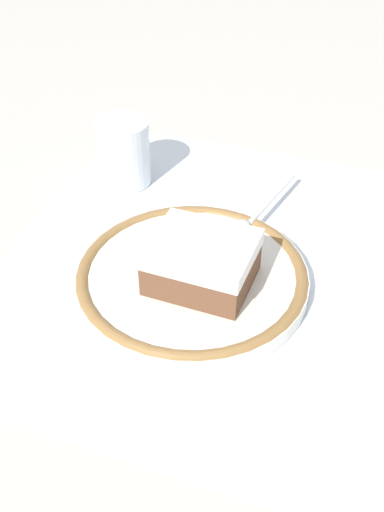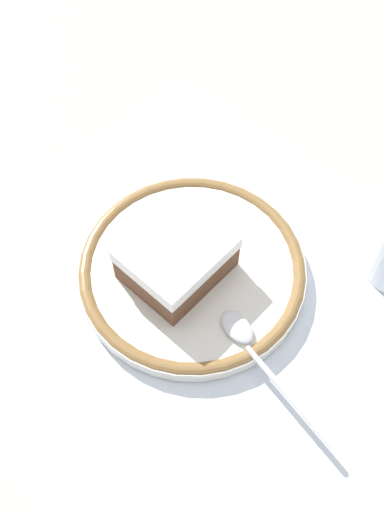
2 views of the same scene
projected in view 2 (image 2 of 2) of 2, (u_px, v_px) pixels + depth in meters
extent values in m
plane|color=#B7B2A8|center=(208.00, 315.00, 0.56)|extent=(2.40, 2.40, 0.00)
cube|color=silver|center=(208.00, 315.00, 0.56)|extent=(0.46, 0.44, 0.00)
cylinder|color=silver|center=(192.00, 271.00, 0.58)|extent=(0.22, 0.22, 0.02)
torus|color=olive|center=(192.00, 269.00, 0.57)|extent=(0.22, 0.22, 0.01)
cube|color=brown|center=(177.00, 262.00, 0.56)|extent=(0.08, 0.09, 0.03)
cube|color=white|center=(176.00, 249.00, 0.54)|extent=(0.08, 0.09, 0.02)
ellipsoid|color=silver|center=(234.00, 331.00, 0.53)|extent=(0.04, 0.03, 0.01)
cylinder|color=silver|center=(288.00, 395.00, 0.50)|extent=(0.11, 0.03, 0.01)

